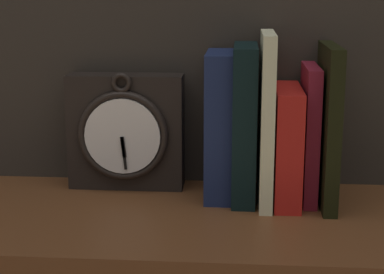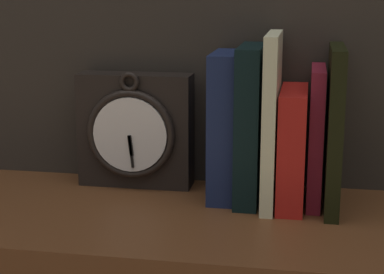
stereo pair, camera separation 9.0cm
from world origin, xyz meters
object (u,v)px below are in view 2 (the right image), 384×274
book_slot1_black (250,124)px  book_slot4_maroon (316,136)px  book_slot0_navy (225,126)px  book_slot2_cream (272,120)px  book_slot5_black (334,128)px  clock (135,130)px  book_slot3_red (292,147)px

book_slot1_black → book_slot4_maroon: 0.10m
book_slot0_navy → book_slot4_maroon: book_slot0_navy is taller
book_slot1_black → book_slot2_cream: bearing=-13.9°
book_slot0_navy → book_slot5_black: book_slot5_black is taller
clock → book_slot1_black: size_ratio=0.81×
book_slot1_black → book_slot4_maroon: (0.10, 0.00, -0.02)m
clock → book_slot4_maroon: (0.29, -0.03, 0.01)m
book_slot1_black → book_slot4_maroon: book_slot1_black is taller
book_slot2_cream → book_slot5_black: bearing=-1.7°
clock → book_slot0_navy: size_ratio=0.85×
book_slot2_cream → book_slot3_red: 0.05m
book_slot0_navy → book_slot2_cream: 0.07m
book_slot2_cream → book_slot5_black: 0.09m
book_slot1_black → book_slot3_red: 0.07m
book_slot1_black → book_slot4_maroon: size_ratio=1.15×
clock → book_slot3_red: 0.26m
book_slot0_navy → book_slot2_cream: bearing=-12.4°
book_slot5_black → clock: bearing=171.5°
book_slot2_cream → book_slot4_maroon: bearing=10.8°
book_slot1_black → book_slot5_black: (0.12, -0.01, 0.00)m
clock → book_slot5_black: 0.32m
book_slot1_black → book_slot5_black: book_slot5_black is taller
book_slot3_red → book_slot5_black: (0.06, -0.00, 0.03)m
book_slot0_navy → book_slot2_cream: book_slot2_cream is taller
book_slot2_cream → book_slot0_navy: bearing=167.6°
clock → book_slot1_black: book_slot1_black is taller
book_slot3_red → book_slot5_black: size_ratio=0.73×
book_slot1_black → book_slot3_red: (0.06, -0.01, -0.03)m
book_slot3_red → book_slot4_maroon: 0.04m
book_slot4_maroon → clock: bearing=173.7°
book_slot1_black → book_slot5_black: bearing=-5.0°
book_slot4_maroon → book_slot5_black: 0.03m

